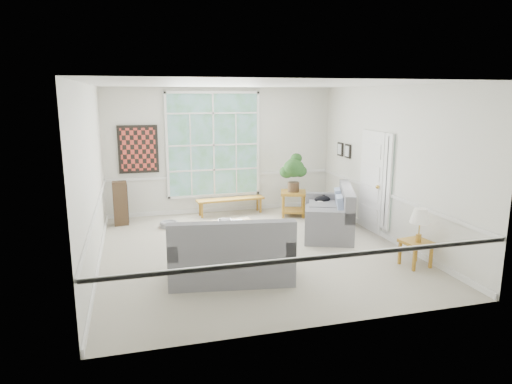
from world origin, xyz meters
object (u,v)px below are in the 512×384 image
(loveseat_right, at_px, (328,210))
(end_table, at_px, (293,204))
(coffee_table, at_px, (228,232))
(side_table, at_px, (415,253))
(loveseat_front, at_px, (231,247))

(loveseat_right, bearing_deg, end_table, 119.75)
(coffee_table, distance_m, end_table, 2.44)
(coffee_table, bearing_deg, side_table, -42.78)
(end_table, bearing_deg, coffee_table, -141.15)
(loveseat_front, relative_size, end_table, 3.20)
(loveseat_right, xyz_separation_m, loveseat_front, (-2.44, -1.79, 0.02))
(loveseat_right, distance_m, coffee_table, 2.13)
(coffee_table, xyz_separation_m, end_table, (1.89, 1.53, 0.10))
(loveseat_right, xyz_separation_m, coffee_table, (-2.11, 0.00, -0.30))
(end_table, bearing_deg, loveseat_right, -82.15)
(coffee_table, xyz_separation_m, side_table, (2.76, -2.11, 0.03))
(loveseat_front, bearing_deg, coffee_table, 88.07)
(loveseat_right, distance_m, end_table, 1.56)
(side_table, bearing_deg, end_table, 103.35)
(loveseat_front, xyz_separation_m, coffee_table, (0.33, 1.80, -0.32))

